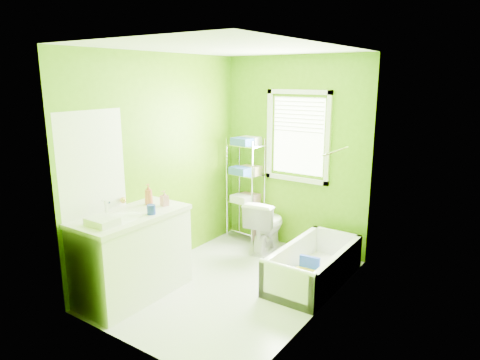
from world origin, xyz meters
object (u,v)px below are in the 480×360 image
Objects in this scene: toilet at (266,225)px; wire_shelf_unit at (247,178)px; bathtub at (313,270)px; vanity at (132,253)px.

toilet is 0.74m from wire_shelf_unit.
wire_shelf_unit is at bearing -33.46° from toilet.
vanity is at bearing -136.95° from bathtub.
wire_shelf_unit reaches higher than toilet.
vanity is 0.82× the size of wire_shelf_unit.
wire_shelf_unit is (-0.45, 0.21, 0.55)m from toilet.
toilet is at bearing 151.75° from bathtub.
vanity reaches higher than toilet.
bathtub is 2.05m from vanity.
bathtub is 0.92× the size of wire_shelf_unit.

